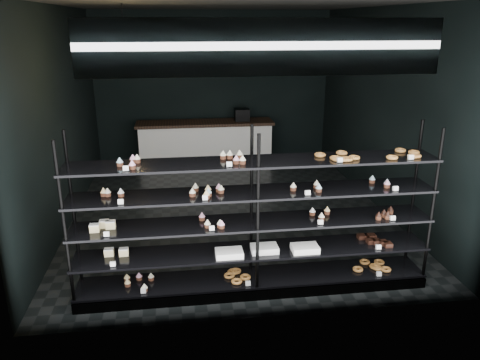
{
  "coord_description": "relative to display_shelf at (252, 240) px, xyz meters",
  "views": [
    {
      "loc": [
        -0.79,
        -7.15,
        2.97
      ],
      "look_at": [
        -0.08,
        -1.9,
        1.17
      ],
      "focal_mm": 35.0,
      "sensor_mm": 36.0,
      "label": 1
    }
  ],
  "objects": [
    {
      "name": "room",
      "position": [
        0.02,
        2.45,
        0.97
      ],
      "size": [
        5.01,
        6.01,
        3.2
      ],
      "color": "black",
      "rests_on": "ground"
    },
    {
      "name": "pendant_lamp",
      "position": [
        -1.4,
        1.57,
        1.82
      ],
      "size": [
        0.32,
        0.32,
        0.89
      ],
      "color": "black",
      "rests_on": "room"
    },
    {
      "name": "display_shelf",
      "position": [
        0.0,
        0.0,
        0.0
      ],
      "size": [
        4.0,
        0.5,
        1.91
      ],
      "color": "black",
      "rests_on": "room"
    },
    {
      "name": "signage",
      "position": [
        0.02,
        -0.48,
        2.12
      ],
      "size": [
        3.3,
        0.05,
        0.5
      ],
      "color": "#0E0C40",
      "rests_on": "room"
    },
    {
      "name": "service_counter",
      "position": [
        -0.2,
        4.95,
        -0.13
      ],
      "size": [
        2.85,
        0.65,
        1.23
      ],
      "color": "white",
      "rests_on": "room"
    }
  ]
}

